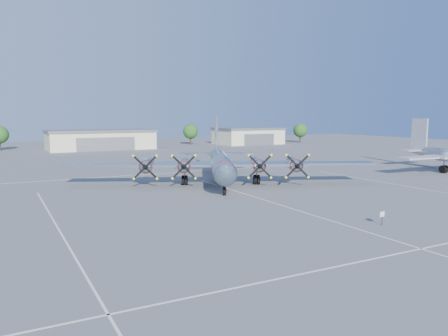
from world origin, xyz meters
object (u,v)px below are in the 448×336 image
hangar_center (100,139)px  tree_east (190,132)px  hangar_east (248,136)px  main_bomber_b29 (220,183)px  info_placard (382,216)px  tree_far_east (300,130)px

hangar_center → tree_east: bearing=11.4°
hangar_east → main_bomber_b29: size_ratio=0.49×
main_bomber_b29 → info_placard: bearing=-62.8°
hangar_center → tree_far_east: tree_far_east is taller
hangar_east → info_placard: (-45.17, -97.81, -1.89)m
hangar_east → info_placard: 107.76m
tree_far_east → main_bomber_b29: bearing=-134.3°
info_placard → tree_far_east: bearing=46.7°
tree_east → tree_far_east: 38.83m
info_placard → tree_east: bearing=66.3°
hangar_east → tree_far_east: bearing=-5.6°
hangar_center → tree_far_east: (68.00, -1.96, 1.51)m
tree_east → main_bomber_b29: (-28.56, -76.19, -4.22)m
hangar_center → hangar_east: size_ratio=1.39×
tree_far_east → hangar_east: bearing=174.4°
main_bomber_b29 → hangar_center: bearing=115.5°
hangar_center → tree_east: tree_east is taller
hangar_center → info_placard: size_ratio=24.39×
hangar_east → tree_east: size_ratio=3.10×
hangar_east → main_bomber_b29: (-46.56, -70.15, -2.71)m
tree_east → main_bomber_b29: tree_east is taller
hangar_center → main_bomber_b29: (1.44, -70.15, -2.71)m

